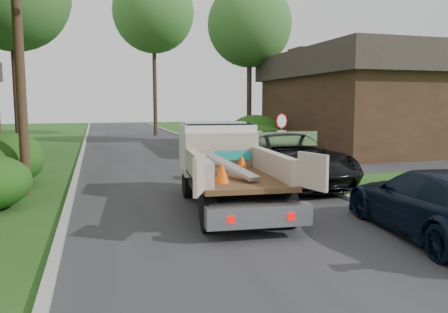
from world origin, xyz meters
TOP-DOWN VIEW (x-y plane):
  - ground at (0.00, 0.00)m, footprint 120.00×120.00m
  - road at (0.00, 10.00)m, footprint 8.00×90.00m
  - side_street at (12.00, 9.00)m, footprint 16.00×7.00m
  - curb_left at (-4.10, 10.00)m, footprint 0.20×90.00m
  - curb_right at (4.10, 10.00)m, footprint 0.20×90.00m
  - stop_sign at (5.20, 9.00)m, footprint 0.71×0.32m
  - utility_pole at (-5.48, 4.98)m, footprint 2.42×1.25m
  - house_right at (13.00, 14.00)m, footprint 9.72×12.96m
  - hedge_left_b at (-6.50, 6.50)m, footprint 2.86×2.86m
  - hedge_left_c at (-6.80, 10.00)m, footprint 2.60×2.60m
  - hedge_right_a at (5.80, 13.00)m, footprint 2.60×2.60m
  - hedge_right_b at (6.50, 16.00)m, footprint 3.38×3.38m
  - tree_right_far at (7.50, 20.00)m, footprint 6.00×6.00m
  - tree_center_far at (2.00, 30.00)m, footprint 7.20×7.20m
  - flatbed_truck at (0.29, 2.09)m, footprint 3.05×6.31m
  - black_pickup at (3.39, 4.50)m, footprint 3.22×6.74m
  - navy_suv at (3.80, -2.50)m, footprint 2.85×5.50m

SIDE VIEW (x-z plane):
  - ground at x=0.00m, z-range 0.00..0.00m
  - road at x=0.00m, z-range -0.01..0.01m
  - side_street at x=12.00m, z-range 0.00..0.02m
  - curb_left at x=-4.10m, z-range 0.00..0.12m
  - curb_right at x=4.10m, z-range 0.00..0.12m
  - navy_suv at x=3.80m, z-range 0.00..1.52m
  - hedge_left_c at x=-6.80m, z-range 0.00..1.70m
  - hedge_right_a at x=5.80m, z-range 0.00..1.70m
  - black_pickup at x=3.39m, z-range 0.00..1.85m
  - hedge_left_b at x=-6.50m, z-range 0.00..1.87m
  - hedge_right_b at x=6.50m, z-range 0.00..2.21m
  - flatbed_truck at x=0.29m, z-range 0.10..2.42m
  - stop_sign at x=5.20m, z-range 0.54..3.02m
  - house_right at x=13.00m, z-range 0.06..6.26m
  - utility_pole at x=-5.48m, z-range 0.17..10.17m
  - tree_right_far at x=7.50m, z-range 2.73..14.23m
  - tree_center_far at x=2.00m, z-range 3.68..18.28m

